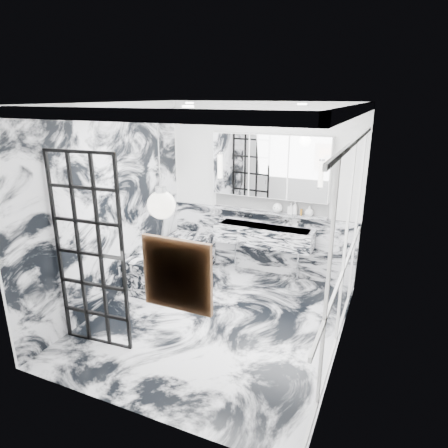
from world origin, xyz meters
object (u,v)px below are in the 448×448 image
at_px(mirror_cabinet, 270,166).
at_px(trough_sink, 264,235).
at_px(bathtub, 173,263).
at_px(crittall_door, 90,254).

bearing_deg(mirror_cabinet, trough_sink, -90.00).
bearing_deg(bathtub, crittall_door, -87.79).
relative_size(trough_sink, bathtub, 0.97).
bearing_deg(crittall_door, mirror_cabinet, 60.98).
bearing_deg(crittall_door, bathtub, 87.73).
relative_size(mirror_cabinet, bathtub, 1.15).
xyz_separation_m(crittall_door, trough_sink, (1.25, 2.57, -0.43)).
bearing_deg(trough_sink, mirror_cabinet, 90.00).
bearing_deg(mirror_cabinet, crittall_door, -114.54).
distance_m(trough_sink, bathtub, 1.55).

